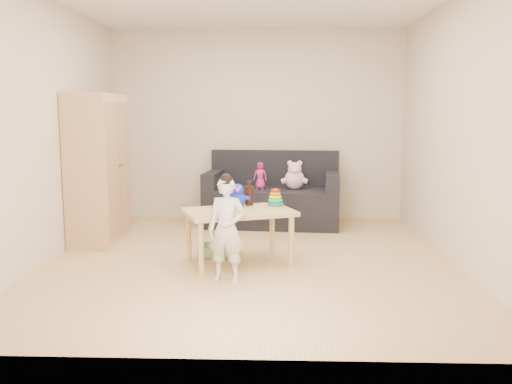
{
  "coord_description": "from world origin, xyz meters",
  "views": [
    {
      "loc": [
        0.25,
        -5.29,
        1.45
      ],
      "look_at": [
        0.05,
        0.25,
        0.65
      ],
      "focal_mm": 38.0,
      "sensor_mm": 36.0,
      "label": 1
    }
  ],
  "objects_px": {
    "play_table": "(239,237)",
    "toddler": "(227,231)",
    "wardrobe": "(98,169)",
    "sofa": "(272,207)"
  },
  "relations": [
    {
      "from": "wardrobe",
      "to": "toddler",
      "type": "height_order",
      "value": "wardrobe"
    },
    {
      "from": "wardrobe",
      "to": "sofa",
      "type": "height_order",
      "value": "wardrobe"
    },
    {
      "from": "sofa",
      "to": "play_table",
      "type": "xyz_separation_m",
      "value": [
        -0.31,
        -1.89,
        0.02
      ]
    },
    {
      "from": "sofa",
      "to": "wardrobe",
      "type": "bearing_deg",
      "value": -148.01
    },
    {
      "from": "play_table",
      "to": "sofa",
      "type": "bearing_deg",
      "value": 80.59
    },
    {
      "from": "play_table",
      "to": "toddler",
      "type": "height_order",
      "value": "toddler"
    },
    {
      "from": "play_table",
      "to": "toddler",
      "type": "relative_size",
      "value": 1.13
    },
    {
      "from": "play_table",
      "to": "toddler",
      "type": "xyz_separation_m",
      "value": [
        -0.07,
        -0.55,
        0.18
      ]
    },
    {
      "from": "sofa",
      "to": "toddler",
      "type": "bearing_deg",
      "value": -93.64
    },
    {
      "from": "toddler",
      "to": "sofa",
      "type": "bearing_deg",
      "value": 90.83
    }
  ]
}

